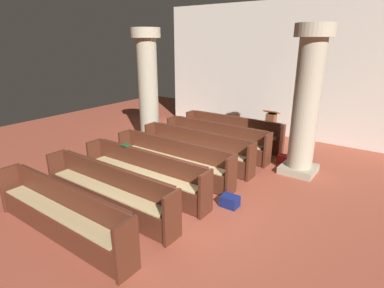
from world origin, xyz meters
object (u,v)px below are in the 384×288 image
at_px(kneeler_box_red, 285,159).
at_px(pew_row_4, 144,172).
at_px(pew_row_6, 60,211).
at_px(pew_row_3, 173,158).
at_px(pillar_aisle_side, 307,100).
at_px(pew_row_5, 107,189).
at_px(pew_row_2, 196,147).
at_px(pillar_far_side, 148,85).
at_px(pew_row_0, 232,130).
at_px(hymn_book, 126,145).
at_px(lectern, 270,128).
at_px(kneeler_box_navy, 230,201).
at_px(pew_row_1, 216,138).

bearing_deg(kneeler_box_red, pew_row_4, -119.47).
xyz_separation_m(pew_row_6, kneeler_box_red, (1.98, 5.52, -0.38)).
distance_m(pew_row_3, pillar_aisle_side, 3.52).
relative_size(pew_row_5, pew_row_6, 1.00).
height_order(pew_row_2, pillar_far_side, pillar_far_side).
bearing_deg(pew_row_5, pew_row_4, 90.00).
distance_m(pew_row_2, pew_row_6, 4.05).
relative_size(pew_row_0, pew_row_2, 1.00).
relative_size(pillar_aisle_side, hymn_book, 19.16).
bearing_deg(hymn_book, pew_row_3, 48.09).
height_order(pew_row_2, pew_row_4, same).
height_order(pew_row_0, pew_row_4, same).
height_order(pew_row_0, pillar_far_side, pillar_far_side).
xyz_separation_m(pillar_aisle_side, lectern, (-1.60, 2.01, -1.42)).
bearing_deg(kneeler_box_red, pew_row_5, -113.66).
height_order(pillar_far_side, kneeler_box_red, pillar_far_side).
bearing_deg(kneeler_box_red, hymn_book, -129.37).
xyz_separation_m(pew_row_6, kneeler_box_navy, (1.87, 2.57, -0.37)).
height_order(pew_row_5, hymn_book, hymn_book).
distance_m(pew_row_6, pillar_aisle_side, 5.86).
xyz_separation_m(pew_row_2, pillar_far_side, (-2.43, 0.78, 1.39)).
height_order(pew_row_3, kneeler_box_navy, pew_row_3).
bearing_deg(pillar_far_side, pew_row_0, 27.24).
bearing_deg(hymn_book, lectern, 71.91).
bearing_deg(lectern, pew_row_1, -112.80).
bearing_deg(lectern, pew_row_2, -105.77).
height_order(pillar_aisle_side, lectern, pillar_aisle_side).
distance_m(pew_row_2, kneeler_box_red, 2.49).
distance_m(pew_row_0, pew_row_4, 4.05).
bearing_deg(pew_row_1, pew_row_4, -90.00).
xyz_separation_m(pew_row_2, pew_row_3, (0.00, -1.01, 0.00)).
distance_m(pew_row_1, pew_row_4, 3.04).
distance_m(pew_row_4, lectern, 5.18).
bearing_deg(pillar_aisle_side, pew_row_3, -139.87).
bearing_deg(pew_row_3, pillar_aisle_side, 40.13).
height_order(pew_row_3, pillar_far_side, pillar_far_side).
bearing_deg(pew_row_2, pew_row_1, 90.00).
height_order(pew_row_1, lectern, lectern).
height_order(pew_row_1, kneeler_box_red, pew_row_1).
distance_m(pew_row_4, pillar_aisle_side, 4.20).
relative_size(pillar_far_side, lectern, 3.34).
bearing_deg(pew_row_3, pew_row_1, 90.00).
xyz_separation_m(pew_row_6, pillar_aisle_side, (2.48, 5.12, 1.39)).
distance_m(pew_row_3, lectern, 4.19).
xyz_separation_m(pew_row_1, pew_row_5, (0.00, -4.05, 0.00)).
bearing_deg(pew_row_6, pew_row_1, 90.00).
relative_size(pew_row_5, pillar_far_side, 0.93).
distance_m(pew_row_6, lectern, 7.19).
relative_size(pew_row_5, pillar_aisle_side, 0.93).
height_order(pew_row_4, hymn_book, hymn_book).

